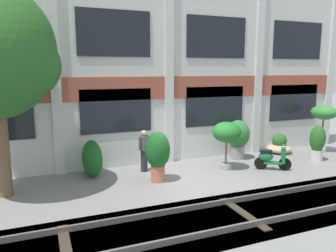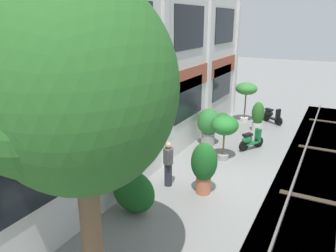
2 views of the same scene
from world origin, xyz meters
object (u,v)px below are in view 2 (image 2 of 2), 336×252
potted_plant_tall_urn (225,127)px  resident_by_doorway (168,163)px  potted_plant_glazed_jar (208,124)px  potted_plant_terracotta_small (246,90)px  topiary_hedge (133,192)px  scooter_near_curb (250,140)px  potted_plant_wide_bowl (223,123)px  potted_plant_ribbed_drum (204,165)px  potted_plant_fluted_column (258,115)px  broadleaf_tree (80,93)px  scooter_second_parked (271,115)px

potted_plant_tall_urn → resident_by_doorway: (-3.01, 0.94, -0.55)m
potted_plant_glazed_jar → potted_plant_terracotta_small: bearing=-6.6°
potted_plant_terracotta_small → topiary_hedge: 10.60m
potted_plant_terracotta_small → resident_by_doorway: (-8.61, 0.27, -0.94)m
scooter_near_curb → resident_by_doorway: bearing=-169.0°
potted_plant_wide_bowl → potted_plant_ribbed_drum: bearing=-166.4°
potted_plant_fluted_column → potted_plant_glazed_jar: potted_plant_glazed_jar is taller
broadleaf_tree → topiary_hedge: size_ratio=4.58×
potted_plant_tall_urn → topiary_hedge: bearing=167.7°
potted_plant_wide_bowl → potted_plant_tall_urn: potted_plant_tall_urn is taller
potted_plant_glazed_jar → scooter_near_curb: bearing=-81.2°
broadleaf_tree → topiary_hedge: bearing=17.4°
potted_plant_ribbed_drum → scooter_second_parked: size_ratio=1.42×
scooter_second_parked → resident_by_doorway: 9.17m
potted_plant_fluted_column → resident_by_doorway: bearing=169.8°
potted_plant_wide_bowl → topiary_hedge: size_ratio=0.84×
broadleaf_tree → resident_by_doorway: broadleaf_tree is taller
potted_plant_tall_urn → topiary_hedge: potted_plant_tall_urn is taller
potted_plant_terracotta_small → scooter_second_parked: 1.98m
potted_plant_wide_bowl → potted_plant_terracotta_small: size_ratio=0.52×
potted_plant_ribbed_drum → potted_plant_fluted_column: (7.15, -0.05, -0.17)m
potted_plant_terracotta_small → potted_plant_glazed_jar: bearing=173.4°
potted_plant_ribbed_drum → resident_by_doorway: 1.27m
potted_plant_wide_bowl → potted_plant_glazed_jar: potted_plant_glazed_jar is taller
broadleaf_tree → potted_plant_ribbed_drum: broadleaf_tree is taller
potted_plant_glazed_jar → resident_by_doorway: 4.31m
scooter_second_parked → topiary_hedge: (-10.93, 1.80, 0.23)m
scooter_near_curb → scooter_second_parked: size_ratio=1.00×
potted_plant_terracotta_small → potted_plant_fluted_column: bearing=-142.9°
potted_plant_tall_urn → topiary_hedge: size_ratio=1.36×
potted_plant_tall_urn → potted_plant_glazed_jar: bearing=42.1°
potted_plant_tall_urn → topiary_hedge: 5.10m
potted_plant_fluted_column → potted_plant_glazed_jar: size_ratio=0.91×
potted_plant_glazed_jar → resident_by_doorway: potted_plant_glazed_jar is taller
potted_plant_fluted_column → topiary_hedge: bearing=171.1°
broadleaf_tree → potted_plant_wide_bowl: 12.06m
potted_plant_wide_bowl → resident_by_doorway: bearing=-177.1°
resident_by_doorway → potted_plant_terracotta_small: bearing=61.2°
potted_plant_wide_bowl → potted_plant_ribbed_drum: (-6.57, -1.59, 0.67)m
potted_plant_glazed_jar → resident_by_doorway: bearing=-177.0°
potted_plant_ribbed_drum → potted_plant_tall_urn: bearing=6.2°
potted_plant_fluted_column → potted_plant_tall_urn: bearing=175.1°
potted_plant_tall_urn → resident_by_doorway: size_ratio=1.17×
broadleaf_tree → scooter_near_curb: size_ratio=5.10×
potted_plant_terracotta_small → scooter_second_parked: bearing=-74.0°
potted_plant_ribbed_drum → topiary_hedge: size_ratio=1.28×
potted_plant_wide_bowl → potted_plant_glazed_jar: (-2.36, -0.11, 0.62)m
broadleaf_tree → potted_plant_fluted_column: bearing=-2.7°
potted_plant_tall_urn → potted_plant_fluted_column: 4.28m
potted_plant_fluted_column → scooter_near_curb: potted_plant_fluted_column is taller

